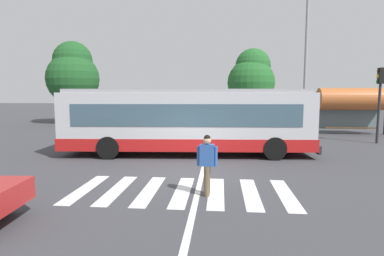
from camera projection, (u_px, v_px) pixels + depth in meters
name	position (u px, v px, depth m)	size (l,w,h in m)	color
ground_plane	(189.00, 173.00, 11.35)	(160.00, 160.00, 0.00)	#3D3D42
city_transit_bus	(187.00, 121.00, 14.74)	(11.65, 3.29, 3.06)	black
pedestrian_crossing_street	(207.00, 161.00, 8.81)	(0.58, 0.38, 1.72)	brown
parked_car_champagne	(148.00, 119.00, 26.39)	(1.90, 4.52, 1.35)	black
parked_car_blue	(181.00, 119.00, 26.62)	(2.21, 4.64, 1.35)	black
parked_car_silver	(213.00, 119.00, 26.35)	(1.90, 4.51, 1.35)	black
parked_car_charcoal	(243.00, 119.00, 25.91)	(2.16, 4.63, 1.35)	black
parked_car_white	(278.00, 119.00, 26.16)	(1.90, 4.51, 1.35)	black
traffic_light_far_corner	(380.00, 93.00, 17.95)	(0.33, 0.32, 4.31)	#28282B
bus_stop_shelter	(352.00, 100.00, 22.07)	(4.61, 1.54, 3.25)	#28282B
twin_arm_street_lamp	(306.00, 48.00, 20.99)	(4.38, 0.32, 9.62)	#939399
background_tree_left	(73.00, 74.00, 29.96)	(4.89, 4.89, 7.79)	brown
background_tree_right	(252.00, 78.00, 29.25)	(4.36, 4.36, 7.03)	brown
crosswalk_painted_stripes	(183.00, 191.00, 9.24)	(6.35, 2.93, 0.01)	silver
lane_center_line	(205.00, 162.00, 13.29)	(0.16, 24.00, 0.01)	silver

